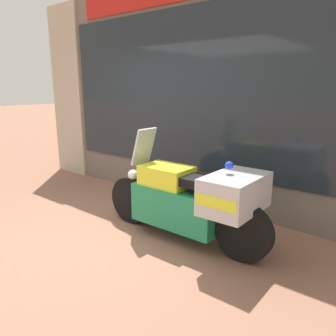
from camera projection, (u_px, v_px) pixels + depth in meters
ground_plane at (83, 234)px, 4.10m from camera, size 60.00×60.00×0.00m
shop_building at (160, 94)px, 5.45m from camera, size 6.40×0.55×3.36m
window_display at (199, 171)px, 5.28m from camera, size 5.05×0.30×2.03m
paramedic_motorcycle at (192, 199)px, 3.77m from camera, size 2.28×0.80×1.31m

